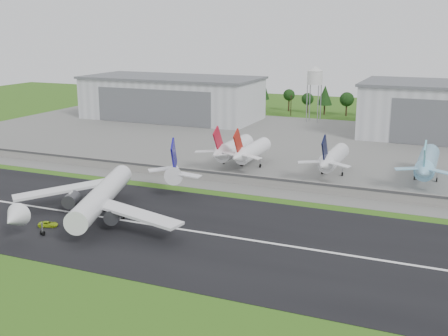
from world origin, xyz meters
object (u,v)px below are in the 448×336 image
at_px(main_airliner, 101,201).
at_px(parked_jet_navy, 332,159).
at_px(parked_jet_red_a, 231,149).
at_px(parked_jet_skyblue, 427,163).
at_px(parked_jet_red_b, 250,151).
at_px(ground_vehicle, 48,224).

xyz_separation_m(main_airliner, parked_jet_navy, (46.91, 66.97, 1.28)).
xyz_separation_m(parked_jet_red_a, parked_jet_skyblue, (67.36, 5.01, -0.02)).
bearing_deg(parked_jet_red_b, main_airliner, -104.35).
distance_m(ground_vehicle, parked_jet_red_b, 82.49).
bearing_deg(parked_jet_navy, parked_jet_skyblue, 9.48).
height_order(main_airliner, parked_jet_skyblue, main_airliner).
distance_m(parked_jet_red_b, parked_jet_navy, 29.78).
height_order(parked_jet_red_a, parked_jet_red_b, parked_jet_red_a).
xyz_separation_m(parked_jet_red_b, parked_jet_navy, (29.78, 0.01, 0.08)).
bearing_deg(main_airliner, parked_jet_red_a, -117.61).
bearing_deg(ground_vehicle, parked_jet_skyblue, -68.21).
xyz_separation_m(parked_jet_red_a, parked_jet_navy, (37.21, -0.03, -0.23)).
height_order(main_airliner, parked_jet_navy, main_airliner).
xyz_separation_m(ground_vehicle, parked_jet_red_a, (18.26, 78.25, 5.62)).
bearing_deg(parked_jet_navy, ground_vehicle, -125.34).
relative_size(parked_jet_navy, parked_jet_skyblue, 0.84).
xyz_separation_m(parked_jet_red_b, parked_jet_skyblue, (59.94, 5.05, 0.29)).
distance_m(parked_jet_navy, parked_jet_skyblue, 30.57).
xyz_separation_m(main_airliner, parked_jet_skyblue, (77.06, 72.01, 1.49)).
height_order(parked_jet_red_a, parked_jet_skyblue, parked_jet_skyblue).
height_order(parked_jet_navy, parked_jet_skyblue, parked_jet_skyblue).
bearing_deg(parked_jet_red_b, parked_jet_red_a, 179.66).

